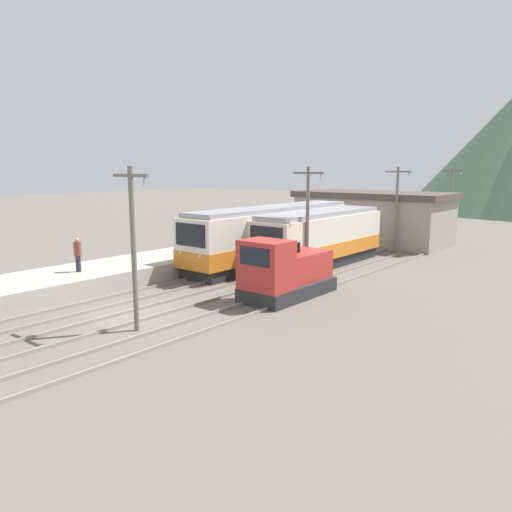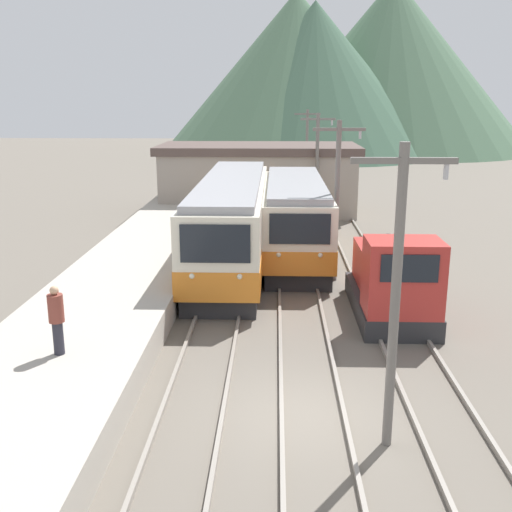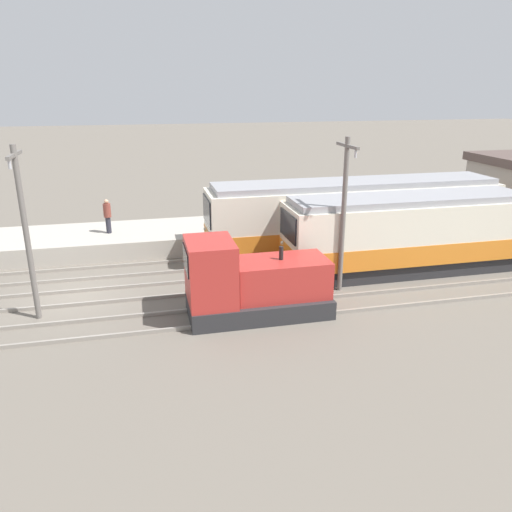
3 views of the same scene
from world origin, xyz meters
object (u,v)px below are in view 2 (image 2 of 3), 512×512
(catenary_mast_distant, at_px, (307,147))
(commuter_train_left, at_px, (232,225))
(shunting_locomotive, at_px, (392,282))
(catenary_mast_far, at_px, (317,163))
(catenary_mast_mid, at_px, (337,195))
(catenary_mast_near, at_px, (396,288))
(person_on_platform, at_px, (57,317))
(commuter_train_center, at_px, (295,221))

(catenary_mast_distant, bearing_deg, commuter_train_left, -101.40)
(shunting_locomotive, height_order, catenary_mast_far, catenary_mast_far)
(shunting_locomotive, bearing_deg, catenary_mast_distant, 93.05)
(commuter_train_left, relative_size, catenary_mast_mid, 2.35)
(commuter_train_left, distance_m, catenary_mast_distant, 21.86)
(catenary_mast_near, bearing_deg, person_on_platform, 163.73)
(commuter_train_left, relative_size, catenary_mast_distant, 2.35)
(catenary_mast_distant, relative_size, person_on_platform, 3.58)
(shunting_locomotive, bearing_deg, commuter_train_center, 110.67)
(catenary_mast_mid, distance_m, catenary_mast_distant, 23.80)
(catenary_mast_near, height_order, catenary_mast_mid, same)
(commuter_train_center, bearing_deg, person_on_platform, -115.00)
(commuter_train_left, relative_size, person_on_platform, 8.40)
(commuter_train_left, bearing_deg, catenary_mast_far, 65.51)
(commuter_train_center, bearing_deg, catenary_mast_far, 79.46)
(commuter_train_center, bearing_deg, commuter_train_left, -154.17)
(catenary_mast_mid, bearing_deg, commuter_train_left, 150.48)
(catenary_mast_near, relative_size, person_on_platform, 3.58)
(commuter_train_center, xyz_separation_m, person_on_platform, (-6.26, -13.43, 0.26))
(commuter_train_center, distance_m, catenary_mast_mid, 4.47)
(catenary_mast_distant, bearing_deg, shunting_locomotive, -86.95)
(commuter_train_center, height_order, shunting_locomotive, commuter_train_center)
(catenary_mast_near, xyz_separation_m, catenary_mast_distant, (0.00, 35.70, 0.00))
(catenary_mast_near, xyz_separation_m, catenary_mast_mid, (0.00, 11.90, 0.00))
(commuter_train_left, xyz_separation_m, catenary_mast_mid, (4.31, -2.44, 1.72))
(commuter_train_center, bearing_deg, catenary_mast_mid, -68.32)
(shunting_locomotive, xyz_separation_m, catenary_mast_mid, (-1.49, 4.16, 2.28))
(shunting_locomotive, height_order, person_on_platform, shunting_locomotive)
(catenary_mast_mid, xyz_separation_m, catenary_mast_far, (0.00, 11.90, 0.00))
(commuter_train_center, xyz_separation_m, shunting_locomotive, (3.00, -7.95, -0.45))
(commuter_train_center, relative_size, person_on_platform, 6.44)
(catenary_mast_distant, bearing_deg, catenary_mast_near, -90.00)
(catenary_mast_far, bearing_deg, catenary_mast_near, -90.00)
(catenary_mast_mid, relative_size, person_on_platform, 3.58)
(person_on_platform, bearing_deg, catenary_mast_near, -16.27)
(catenary_mast_near, bearing_deg, catenary_mast_far, 90.00)
(catenary_mast_near, bearing_deg, shunting_locomotive, 79.10)
(shunting_locomotive, bearing_deg, catenary_mast_mid, 109.75)
(commuter_train_left, height_order, catenary_mast_far, catenary_mast_far)
(person_on_platform, bearing_deg, commuter_train_center, 65.00)
(shunting_locomotive, relative_size, catenary_mast_far, 0.84)
(commuter_train_center, height_order, person_on_platform, commuter_train_center)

